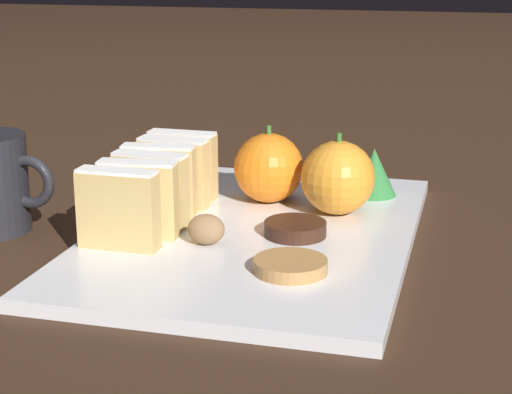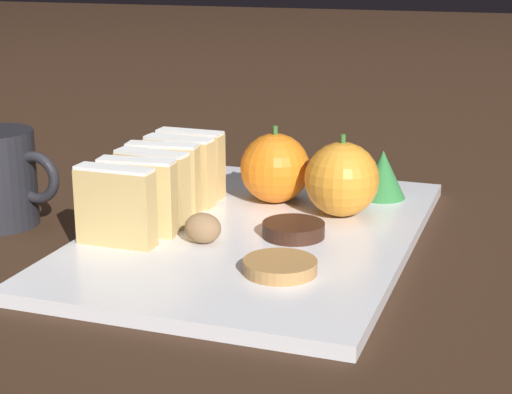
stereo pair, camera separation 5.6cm
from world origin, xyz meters
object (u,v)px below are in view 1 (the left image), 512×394
(orange_near, at_px, (269,168))
(chocolate_cookie, at_px, (295,229))
(orange_far, at_px, (338,178))
(walnut, at_px, (206,229))

(orange_near, height_order, chocolate_cookie, orange_near)
(orange_far, bearing_deg, walnut, -128.79)
(orange_far, relative_size, chocolate_cookie, 1.42)
(orange_far, xyz_separation_m, chocolate_cookie, (-0.02, -0.08, -0.03))
(walnut, bearing_deg, orange_near, 81.69)
(chocolate_cookie, bearing_deg, orange_near, 116.72)
(orange_near, relative_size, chocolate_cookie, 1.40)
(walnut, bearing_deg, orange_far, 51.21)
(chocolate_cookie, bearing_deg, walnut, -148.89)
(orange_near, xyz_separation_m, chocolate_cookie, (0.05, -0.10, -0.03))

